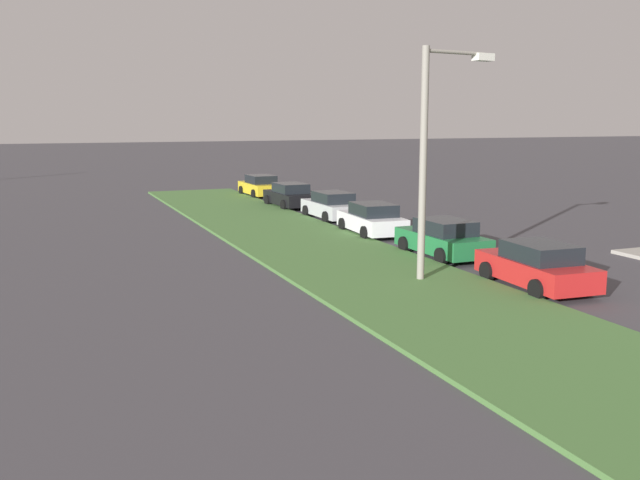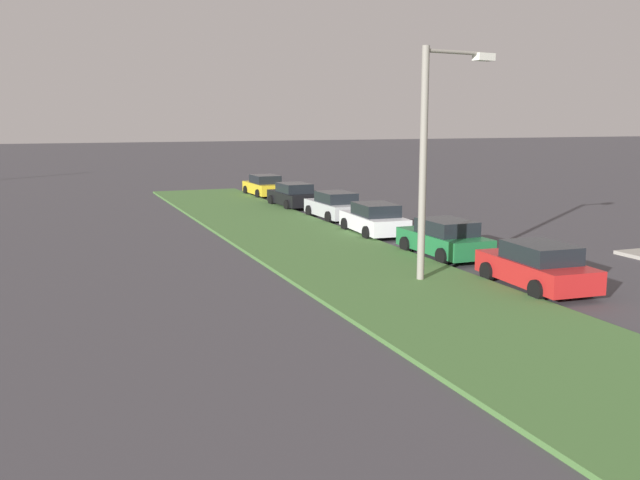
# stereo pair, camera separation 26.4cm
# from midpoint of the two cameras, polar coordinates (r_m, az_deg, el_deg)

# --- Properties ---
(grass_median) EXTENTS (60.00, 6.00, 0.12)m
(grass_median) POSITION_cam_midpoint_polar(r_m,az_deg,el_deg) (24.37, 3.87, -2.67)
(grass_median) COLOR #477238
(grass_median) RESTS_ON ground
(parked_car_red) EXTENTS (4.39, 2.20, 1.47)m
(parked_car_red) POSITION_cam_midpoint_polar(r_m,az_deg,el_deg) (23.27, 16.65, -2.01)
(parked_car_red) COLOR red
(parked_car_red) RESTS_ON ground
(parked_car_green) EXTENTS (4.33, 2.08, 1.47)m
(parked_car_green) POSITION_cam_midpoint_polar(r_m,az_deg,el_deg) (27.75, 9.55, 0.12)
(parked_car_green) COLOR #1E6B38
(parked_car_green) RESTS_ON ground
(parked_car_white) EXTENTS (4.38, 2.18, 1.47)m
(parked_car_white) POSITION_cam_midpoint_polar(r_m,az_deg,el_deg) (32.61, 3.96, 1.66)
(parked_car_white) COLOR silver
(parked_car_white) RESTS_ON ground
(parked_car_silver) EXTENTS (4.33, 2.07, 1.47)m
(parked_car_silver) POSITION_cam_midpoint_polar(r_m,az_deg,el_deg) (37.49, 0.76, 2.74)
(parked_car_silver) COLOR #B2B5BA
(parked_car_silver) RESTS_ON ground
(parked_car_black) EXTENTS (4.37, 2.16, 1.47)m
(parked_car_black) POSITION_cam_midpoint_polar(r_m,az_deg,el_deg) (42.57, -2.61, 3.57)
(parked_car_black) COLOR black
(parked_car_black) RESTS_ON ground
(parked_car_yellow) EXTENTS (4.36, 2.13, 1.47)m
(parked_car_yellow) POSITION_cam_midpoint_polar(r_m,az_deg,el_deg) (48.76, -4.96, 4.33)
(parked_car_yellow) COLOR gold
(parked_car_yellow) RESTS_ON ground
(streetlight) EXTENTS (0.73, 2.86, 7.50)m
(streetlight) POSITION_cam_midpoint_polar(r_m,az_deg,el_deg) (23.11, 8.65, 7.40)
(streetlight) COLOR gray
(streetlight) RESTS_ON ground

